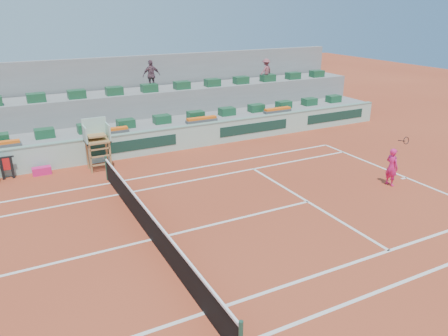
{
  "coord_description": "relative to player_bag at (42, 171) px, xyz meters",
  "views": [
    {
      "loc": [
        -3.7,
        -12.27,
        7.22
      ],
      "look_at": [
        4.0,
        2.5,
        1.0
      ],
      "focal_mm": 35.0,
      "sensor_mm": 36.0,
      "label": 1
    }
  ],
  "objects": [
    {
      "name": "flower_planters",
      "position": [
        0.99,
        1.05,
        1.16
      ],
      "size": [
        26.8,
        0.36,
        0.28
      ],
      "color": "#515151",
      "rests_on": "seating_tier_lower"
    },
    {
      "name": "tennis_net",
      "position": [
        2.49,
        -7.95,
        0.35
      ],
      "size": [
        0.1,
        11.97,
        1.1
      ],
      "color": "black",
      "rests_on": "ground"
    },
    {
      "name": "stadium_back_wall",
      "position": [
        2.49,
        5.95,
        2.02
      ],
      "size": [
        36.0,
        0.4,
        4.4
      ],
      "primitive_type": "cube",
      "color": "gray",
      "rests_on": "ground"
    },
    {
      "name": "seat_row_lower",
      "position": [
        2.49,
        1.85,
        1.24
      ],
      "size": [
        32.9,
        0.6,
        0.44
      ],
      "color": "#1B512E",
      "rests_on": "seating_tier_lower"
    },
    {
      "name": "towel_rack",
      "position": [
        -1.37,
        0.14,
        0.43
      ],
      "size": [
        0.68,
        0.11,
        1.03
      ],
      "color": "black",
      "rests_on": "ground"
    },
    {
      "name": "court_lines",
      "position": [
        2.49,
        -7.95,
        -0.17
      ],
      "size": [
        23.89,
        11.09,
        0.01
      ],
      "color": "white",
      "rests_on": "ground"
    },
    {
      "name": "player_bag",
      "position": [
        0.0,
        0.0,
        0.0
      ],
      "size": [
        0.8,
        0.36,
        0.36
      ],
      "primitive_type": "cube",
      "color": "#E71E72",
      "rests_on": "ground"
    },
    {
      "name": "seating_tier_lower",
      "position": [
        2.49,
        2.75,
        0.42
      ],
      "size": [
        36.0,
        4.0,
        1.2
      ],
      "primitive_type": "cube",
      "color": "gray",
      "rests_on": "ground"
    },
    {
      "name": "ground",
      "position": [
        2.49,
        -7.95,
        -0.18
      ],
      "size": [
        90.0,
        90.0,
        0.0
      ],
      "primitive_type": "plane",
      "color": "#A0381F",
      "rests_on": "ground"
    },
    {
      "name": "umpire_chair",
      "position": [
        2.49,
        -0.45,
        1.36
      ],
      "size": [
        1.1,
        0.9,
        2.4
      ],
      "color": "#9C6D3B",
      "rests_on": "ground"
    },
    {
      "name": "seat_row_upper",
      "position": [
        2.49,
        3.75,
        2.64
      ],
      "size": [
        32.9,
        0.6,
        0.44
      ],
      "color": "#1B512E",
      "rests_on": "seating_tier_upper"
    },
    {
      "name": "advertising_hoarding",
      "position": [
        2.51,
        0.55,
        0.46
      ],
      "size": [
        36.0,
        0.34,
        1.26
      ],
      "color": "#A6D1BC",
      "rests_on": "ground"
    },
    {
      "name": "spectator_mid",
      "position": [
        6.75,
        4.01,
        3.29
      ],
      "size": [
        1.03,
        0.44,
        1.74
      ],
      "primitive_type": "imported",
      "rotation": [
        0.0,
        0.0,
        3.16
      ],
      "color": "#6E4955",
      "rests_on": "seating_tier_upper"
    },
    {
      "name": "seating_tier_upper",
      "position": [
        2.49,
        4.35,
        1.12
      ],
      "size": [
        36.0,
        2.4,
        2.6
      ],
      "primitive_type": "cube",
      "color": "gray",
      "rests_on": "ground"
    },
    {
      "name": "spectator_right",
      "position": [
        14.3,
        3.7,
        3.15
      ],
      "size": [
        1.07,
        0.83,
        1.45
      ],
      "primitive_type": "imported",
      "rotation": [
        0.0,
        0.0,
        3.5
      ],
      "color": "#994C54",
      "rests_on": "seating_tier_upper"
    },
    {
      "name": "tennis_player",
      "position": [
        13.08,
        -8.18,
        0.65
      ],
      "size": [
        0.4,
        0.86,
        2.28
      ],
      "color": "#E71E72",
      "rests_on": "ground"
    }
  ]
}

